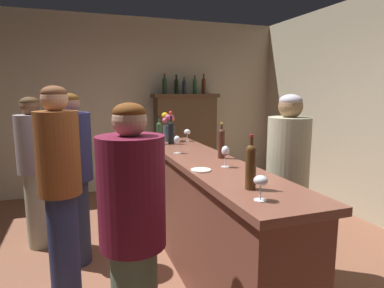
# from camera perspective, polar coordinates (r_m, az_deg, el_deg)

# --- Properties ---
(wall_back) EXTENTS (5.65, 0.12, 2.82)m
(wall_back) POSITION_cam_1_polar(r_m,az_deg,el_deg) (5.57, -12.59, 6.57)
(wall_back) COLOR #BFB397
(wall_back) RESTS_ON ground
(bar_counter) EXTENTS (0.54, 2.70, 1.06)m
(bar_counter) POSITION_cam_1_polar(r_m,az_deg,el_deg) (3.00, 2.33, -12.58)
(bar_counter) COLOR brown
(bar_counter) RESTS_ON ground
(display_cabinet) EXTENTS (1.10, 0.38, 1.60)m
(display_cabinet) POSITION_cam_1_polar(r_m,az_deg,el_deg) (5.58, -1.14, 0.84)
(display_cabinet) COLOR #503A25
(display_cabinet) RESTS_ON ground
(wine_bottle_merlot) EXTENTS (0.07, 0.07, 0.32)m
(wine_bottle_merlot) POSITION_cam_1_polar(r_m,az_deg,el_deg) (3.66, -3.64, 2.18)
(wine_bottle_merlot) COLOR black
(wine_bottle_merlot) RESTS_ON bar_counter
(wine_bottle_riesling) EXTENTS (0.06, 0.06, 0.31)m
(wine_bottle_riesling) POSITION_cam_1_polar(r_m,az_deg,el_deg) (3.66, -5.71, 2.11)
(wine_bottle_riesling) COLOR #2B502F
(wine_bottle_riesling) RESTS_ON bar_counter
(wine_bottle_pinot) EXTENTS (0.06, 0.06, 0.32)m
(wine_bottle_pinot) POSITION_cam_1_polar(r_m,az_deg,el_deg) (2.88, 5.14, 0.35)
(wine_bottle_pinot) COLOR #47261B
(wine_bottle_pinot) RESTS_ON bar_counter
(wine_bottle_rose) EXTENTS (0.06, 0.06, 0.33)m
(wine_bottle_rose) POSITION_cam_1_polar(r_m,az_deg,el_deg) (1.99, 10.18, -3.59)
(wine_bottle_rose) COLOR #4E3116
(wine_bottle_rose) RESTS_ON bar_counter
(wine_glass_front) EXTENTS (0.08, 0.08, 0.14)m
(wine_glass_front) POSITION_cam_1_polar(r_m,az_deg,el_deg) (3.87, -0.84, 1.96)
(wine_glass_front) COLOR white
(wine_glass_front) RESTS_ON bar_counter
(wine_glass_mid) EXTENTS (0.06, 0.06, 0.17)m
(wine_glass_mid) POSITION_cam_1_polar(r_m,az_deg,el_deg) (2.55, 5.82, -1.43)
(wine_glass_mid) COLOR white
(wine_glass_mid) RESTS_ON bar_counter
(wine_glass_rear) EXTENTS (0.08, 0.08, 0.14)m
(wine_glass_rear) POSITION_cam_1_polar(r_m,az_deg,el_deg) (1.81, 11.85, -6.43)
(wine_glass_rear) COLOR white
(wine_glass_rear) RESTS_ON bar_counter
(wine_glass_spare) EXTENTS (0.07, 0.07, 0.17)m
(wine_glass_spare) POSITION_cam_1_polar(r_m,az_deg,el_deg) (3.11, -2.62, 0.57)
(wine_glass_spare) COLOR white
(wine_glass_spare) RESTS_ON bar_counter
(flower_arrangement) EXTENTS (0.16, 0.15, 0.36)m
(flower_arrangement) POSITION_cam_1_polar(r_m,az_deg,el_deg) (3.86, -4.06, 2.94)
(flower_arrangement) COLOR #405365
(flower_arrangement) RESTS_ON bar_counter
(cheese_plate) EXTENTS (0.15, 0.15, 0.01)m
(cheese_plate) POSITION_cam_1_polar(r_m,az_deg,el_deg) (2.44, 1.55, -4.55)
(cheese_plate) COLOR white
(cheese_plate) RESTS_ON bar_counter
(display_bottle_left) EXTENTS (0.08, 0.08, 0.33)m
(display_bottle_left) POSITION_cam_1_polar(r_m,az_deg,el_deg) (5.42, -4.78, 10.22)
(display_bottle_left) COLOR #1F3418
(display_bottle_left) RESTS_ON display_cabinet
(display_bottle_midleft) EXTENTS (0.07, 0.07, 0.31)m
(display_bottle_midleft) POSITION_cam_1_polar(r_m,az_deg,el_deg) (5.47, -2.72, 10.14)
(display_bottle_midleft) COLOR black
(display_bottle_midleft) RESTS_ON display_cabinet
(display_bottle_center) EXTENTS (0.06, 0.06, 0.29)m
(display_bottle_center) POSITION_cam_1_polar(r_m,az_deg,el_deg) (5.51, -1.37, 10.01)
(display_bottle_center) COLOR #1D263A
(display_bottle_center) RESTS_ON display_cabinet
(display_bottle_midright) EXTENTS (0.07, 0.07, 0.30)m
(display_bottle_midright) POSITION_cam_1_polar(r_m,az_deg,el_deg) (5.58, 0.51, 10.14)
(display_bottle_midright) COLOR #234C2B
(display_bottle_midright) RESTS_ON display_cabinet
(display_bottle_right) EXTENTS (0.07, 0.07, 0.34)m
(display_bottle_right) POSITION_cam_1_polar(r_m,az_deg,el_deg) (5.63, 2.03, 10.21)
(display_bottle_right) COLOR #4D2613
(display_bottle_right) RESTS_ON display_cabinet
(patron_in_grey) EXTENTS (0.37, 0.37, 1.59)m
(patron_in_grey) POSITION_cam_1_polar(r_m,az_deg,el_deg) (1.91, -10.22, -15.05)
(patron_in_grey) COLOR #506754
(patron_in_grey) RESTS_ON ground
(patron_redhead) EXTENTS (0.33, 0.33, 1.59)m
(patron_redhead) POSITION_cam_1_polar(r_m,az_deg,el_deg) (3.77, -25.68, -3.47)
(patron_redhead) COLOR #B2B193
(patron_redhead) RESTS_ON ground
(patron_near_entrance) EXTENTS (0.35, 0.35, 1.63)m
(patron_near_entrance) POSITION_cam_1_polar(r_m,az_deg,el_deg) (3.25, -19.92, -4.76)
(patron_near_entrance) COLOR #272E48
(patron_near_entrance) RESTS_ON ground
(patron_tall) EXTENTS (0.32, 0.32, 1.68)m
(patron_tall) POSITION_cam_1_polar(r_m,az_deg,el_deg) (2.68, -21.93, -6.75)
(patron_tall) COLOR navy
(patron_tall) RESTS_ON ground
(bartender) EXTENTS (0.37, 0.37, 1.62)m
(bartender) POSITION_cam_1_polar(r_m,az_deg,el_deg) (3.00, 16.20, -5.77)
(bartender) COLOR #9E9483
(bartender) RESTS_ON ground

